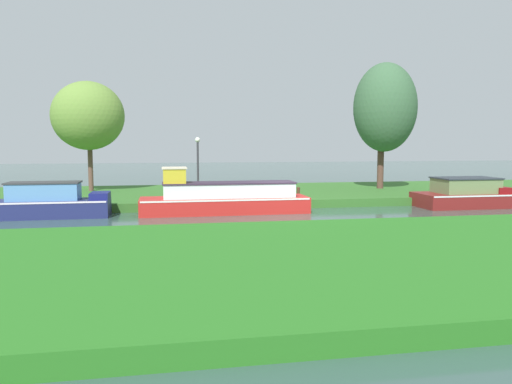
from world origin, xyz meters
TOP-DOWN VIEW (x-y plane):
  - ground_plane at (0.00, 0.00)m, footprint 120.00×120.00m
  - riverbank_far at (0.00, 7.00)m, footprint 72.00×10.00m
  - riverbank_near at (0.00, -9.00)m, footprint 72.00×10.00m
  - red_barge at (-2.73, 1.20)m, footprint 7.34×1.93m
  - maroon_narrowboat at (8.91, 1.20)m, footprint 4.21×2.29m
  - navy_cruiser at (-9.93, 1.20)m, footprint 4.68×1.58m
  - willow_tree_left at (-9.33, 8.31)m, footprint 3.92×3.54m
  - willow_tree_centre at (7.32, 6.73)m, footprint 3.61×3.65m
  - lamp_post at (-3.69, 3.55)m, footprint 0.24×0.24m
  - mooring_post_near at (1.07, 2.68)m, footprint 0.16×0.16m

SIDE VIEW (x-z plane):
  - ground_plane at x=0.00m, z-range 0.00..0.00m
  - riverbank_far at x=0.00m, z-range 0.00..0.40m
  - riverbank_near at x=0.00m, z-range 0.00..0.40m
  - maroon_narrowboat at x=8.91m, z-range -0.11..1.32m
  - navy_cruiser at x=-9.93m, z-range -0.13..1.35m
  - red_barge at x=-2.73m, z-range -0.36..1.67m
  - mooring_post_near at x=1.07m, z-range 0.40..0.94m
  - lamp_post at x=-3.69m, z-range 0.78..3.73m
  - willow_tree_left at x=-9.33m, z-range 1.53..7.57m
  - willow_tree_centre at x=7.32m, z-range 1.47..8.74m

